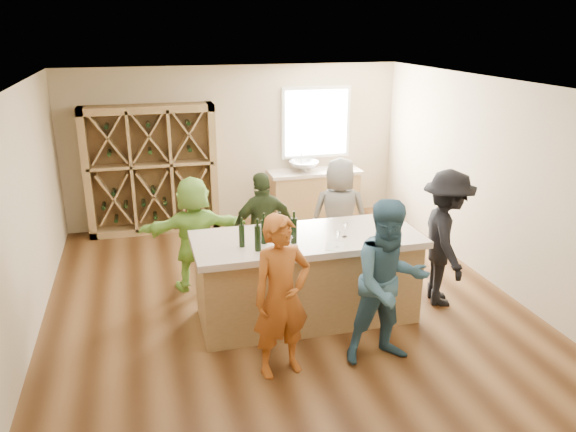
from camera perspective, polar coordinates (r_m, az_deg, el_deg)
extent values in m
cube|color=#55351B|center=(7.43, -0.35, -9.34)|extent=(6.00, 7.00, 0.10)
cube|color=white|center=(6.57, -0.41, 13.52)|extent=(6.00, 7.00, 0.10)
cube|color=tan|center=(10.23, -5.41, 7.21)|extent=(6.00, 0.10, 2.80)
cube|color=tan|center=(3.84, 13.48, -14.40)|extent=(6.00, 0.10, 2.80)
cube|color=tan|center=(6.81, -26.07, -0.76)|extent=(0.10, 7.00, 2.80)
cube|color=tan|center=(8.15, 20.90, 2.96)|extent=(0.10, 7.00, 2.80)
cube|color=white|center=(10.43, 2.86, 9.46)|extent=(1.30, 0.06, 1.30)
cube|color=white|center=(10.40, 2.92, 9.43)|extent=(1.18, 0.01, 1.18)
cube|color=olive|center=(9.89, -13.70, 4.56)|extent=(2.20, 0.45, 2.20)
cube|color=olive|center=(10.46, 2.66, 2.05)|extent=(1.60, 0.58, 0.86)
cube|color=#C2B19F|center=(10.33, 2.70, 4.49)|extent=(1.70, 0.62, 0.06)
imported|color=silver|center=(10.24, 1.64, 5.09)|extent=(0.54, 0.54, 0.19)
cylinder|color=silver|center=(10.40, 1.36, 5.62)|extent=(0.02, 0.02, 0.30)
cube|color=olive|center=(6.91, 1.92, -6.55)|extent=(2.60, 1.00, 1.00)
cube|color=#C2B19F|center=(6.69, 1.97, -2.38)|extent=(2.72, 1.12, 0.08)
cylinder|color=black|center=(6.34, -4.72, -2.00)|extent=(0.07, 0.07, 0.27)
cylinder|color=black|center=(6.21, -3.09, -2.28)|extent=(0.08, 0.08, 0.29)
cylinder|color=black|center=(6.42, -2.45, -1.58)|extent=(0.08, 0.08, 0.29)
cylinder|color=black|center=(6.34, -0.84, -1.66)|extent=(0.10, 0.10, 0.32)
cylinder|color=black|center=(6.42, 0.61, -1.50)|extent=(0.09, 0.09, 0.30)
cone|color=white|center=(6.19, 0.24, -2.89)|extent=(0.09, 0.09, 0.18)
cone|color=white|center=(6.33, 5.03, -2.40)|extent=(0.09, 0.09, 0.19)
cone|color=white|center=(6.50, 9.42, -2.03)|extent=(0.09, 0.09, 0.18)
cone|color=white|center=(6.66, 5.80, -1.46)|extent=(0.07, 0.07, 0.16)
cone|color=white|center=(6.79, 10.57, -1.14)|extent=(0.09, 0.09, 0.20)
cube|color=white|center=(6.19, -0.20, -3.78)|extent=(0.33, 0.39, 0.00)
cube|color=white|center=(6.39, 4.80, -3.08)|extent=(0.30, 0.34, 0.00)
cube|color=white|center=(6.65, 10.42, -2.45)|extent=(0.30, 0.35, 0.00)
imported|color=#994C19|center=(5.71, -0.65, -8.20)|extent=(0.71, 0.58, 1.73)
imported|color=#335972|center=(5.99, 10.24, -6.74)|extent=(0.89, 0.49, 1.81)
imported|color=black|center=(7.41, 15.71, -2.20)|extent=(0.82, 1.25, 1.77)
imported|color=#263319|center=(7.73, -2.52, -1.30)|extent=(0.98, 0.59, 1.59)
imported|color=slate|center=(8.09, 5.24, -0.03)|extent=(0.94, 0.73, 1.70)
imported|color=#8CC64C|center=(7.67, -9.48, -1.76)|extent=(1.48, 0.56, 1.59)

